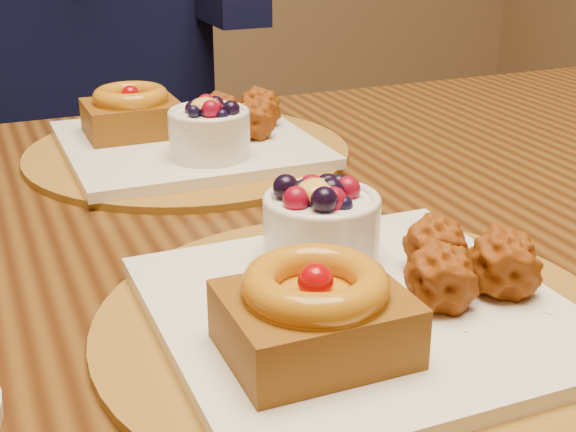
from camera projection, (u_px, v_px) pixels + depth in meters
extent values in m
cube|color=#371C0A|center=(253.00, 239.00, 0.77)|extent=(1.60, 0.90, 0.04)
cylinder|color=#371C0A|center=(551.00, 291.00, 1.49)|extent=(0.06, 0.06, 0.71)
cylinder|color=brown|center=(359.00, 323.00, 0.57)|extent=(0.38, 0.38, 0.01)
cube|color=white|center=(359.00, 311.00, 0.57)|extent=(0.28, 0.28, 0.01)
cube|color=#472006|center=(315.00, 324.00, 0.50)|extent=(0.11, 0.09, 0.04)
torus|color=#B96C0B|center=(315.00, 284.00, 0.49)|extent=(0.09, 0.09, 0.02)
sphere|color=#9A0206|center=(316.00, 281.00, 0.49)|extent=(0.02, 0.02, 0.02)
sphere|color=#96410A|center=(435.00, 247.00, 0.61)|extent=(0.04, 0.04, 0.04)
sphere|color=#96410A|center=(440.00, 280.00, 0.56)|extent=(0.04, 0.04, 0.04)
sphere|color=#96410A|center=(503.00, 267.00, 0.58)|extent=(0.04, 0.04, 0.04)
cylinder|color=white|center=(321.00, 230.00, 0.62)|extent=(0.09, 0.09, 0.05)
torus|color=white|center=(322.00, 200.00, 0.62)|extent=(0.09, 0.09, 0.01)
ellipsoid|color=gold|center=(317.00, 191.00, 0.61)|extent=(0.03, 0.03, 0.02)
cylinder|color=brown|center=(188.00, 152.00, 0.95)|extent=(0.38, 0.38, 0.01)
cube|color=white|center=(188.00, 144.00, 0.95)|extent=(0.28, 0.28, 0.01)
cube|color=#472006|center=(132.00, 118.00, 0.95)|extent=(0.11, 0.09, 0.04)
torus|color=#B96C0B|center=(131.00, 96.00, 0.94)|extent=(0.09, 0.09, 0.02)
sphere|color=#9A0206|center=(130.00, 94.00, 0.94)|extent=(0.02, 0.02, 0.02)
sphere|color=#96410A|center=(253.00, 121.00, 0.94)|extent=(0.04, 0.04, 0.04)
sphere|color=#96410A|center=(220.00, 114.00, 0.97)|extent=(0.04, 0.04, 0.04)
sphere|color=#96410A|center=(259.00, 110.00, 0.99)|extent=(0.04, 0.04, 0.04)
cylinder|color=white|center=(209.00, 135.00, 0.87)|extent=(0.09, 0.09, 0.05)
torus|color=white|center=(209.00, 113.00, 0.86)|extent=(0.09, 0.09, 0.01)
ellipsoid|color=gold|center=(205.00, 106.00, 0.86)|extent=(0.03, 0.03, 0.02)
cube|color=black|center=(160.00, 205.00, 1.62)|extent=(0.56, 0.56, 0.04)
cylinder|color=black|center=(132.00, 381.00, 1.46)|extent=(0.04, 0.04, 0.44)
cylinder|color=black|center=(294.00, 315.00, 1.68)|extent=(0.04, 0.04, 0.44)
cylinder|color=black|center=(44.00, 303.00, 1.73)|extent=(0.04, 0.04, 0.44)
cylinder|color=black|center=(193.00, 255.00, 1.96)|extent=(0.04, 0.04, 0.44)
cube|color=black|center=(103.00, 75.00, 1.68)|extent=(0.44, 0.16, 0.47)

